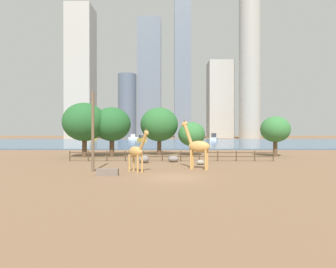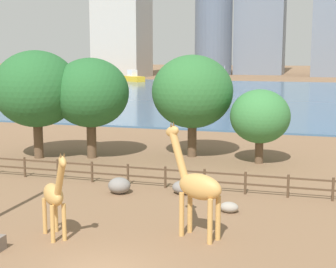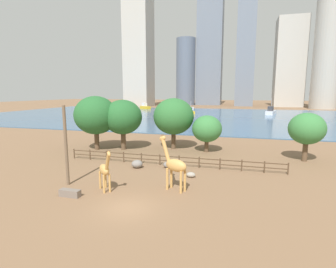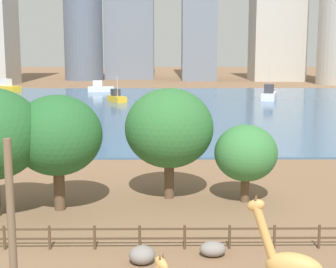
{
  "view_description": "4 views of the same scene",
  "coord_description": "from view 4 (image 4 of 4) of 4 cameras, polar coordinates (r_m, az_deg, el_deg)",
  "views": [
    {
      "loc": [
        -0.45,
        -21.38,
        3.66
      ],
      "look_at": [
        -0.4,
        20.21,
        3.43
      ],
      "focal_mm": 28.0,
      "sensor_mm": 36.0,
      "label": 1
    },
    {
      "loc": [
        7.41,
        -16.29,
        8.02
      ],
      "look_at": [
        -1.79,
        14.6,
        2.81
      ],
      "focal_mm": 55.0,
      "sensor_mm": 36.0,
      "label": 2
    },
    {
      "loc": [
        7.89,
        -17.08,
        8.64
      ],
      "look_at": [
        -0.72,
        14.01,
        3.47
      ],
      "focal_mm": 28.0,
      "sensor_mm": 36.0,
      "label": 3
    },
    {
      "loc": [
        -2.31,
        -13.72,
        10.45
      ],
      "look_at": [
        -1.94,
        23.93,
        4.16
      ],
      "focal_mm": 55.0,
      "sensor_mm": 36.0,
      "label": 4
    }
  ],
  "objects": [
    {
      "name": "enclosure_fence",
      "position": [
        27.58,
        4.36,
        -11.1
      ],
      "size": [
        26.14,
        0.14,
        1.3
      ],
      "color": "#4C3826",
      "rests_on": "ground"
    },
    {
      "name": "ground_plane",
      "position": [
        94.33,
        0.85,
        3.13
      ],
      "size": [
        400.0,
        400.0,
        0.0
      ],
      "primitive_type": "plane",
      "color": "brown"
    },
    {
      "name": "tree_center_broad",
      "position": [
        35.54,
        0.13,
        0.63
      ],
      "size": [
        6.14,
        6.14,
        7.76
      ],
      "color": "brown",
      "rests_on": "ground"
    },
    {
      "name": "boat_sailboat",
      "position": [
        123.79,
        -7.54,
        5.08
      ],
      "size": [
        6.3,
        2.91,
        2.68
      ],
      "rotation": [
        0.0,
        0.0,
        0.12
      ],
      "color": "silver",
      "rests_on": "harbor_water"
    },
    {
      "name": "harbor_water",
      "position": [
        91.34,
        0.89,
        2.99
      ],
      "size": [
        180.0,
        86.0,
        0.2
      ],
      "primitive_type": "cube",
      "color": "#3D6084",
      "rests_on": "ground"
    },
    {
      "name": "boulder_near_fence",
      "position": [
        26.84,
        4.98,
        -12.57
      ],
      "size": [
        1.34,
        1.03,
        0.77
      ],
      "primitive_type": "ellipsoid",
      "color": "gray",
      "rests_on": "ground"
    },
    {
      "name": "tree_left_large",
      "position": [
        33.67,
        -12.15,
        -0.18
      ],
      "size": [
        5.76,
        5.76,
        7.54
      ],
      "color": "brown",
      "rests_on": "ground"
    },
    {
      "name": "boat_barge",
      "position": [
        100.27,
        -5.72,
        4.06
      ],
      "size": [
        4.27,
        5.82,
        4.96
      ],
      "rotation": [
        0.0,
        0.0,
        5.18
      ],
      "color": "gold",
      "rests_on": "harbor_water"
    },
    {
      "name": "skyline_block_left",
      "position": [
        174.5,
        -9.43,
        13.09
      ],
      "size": [
        12.6,
        12.6,
        43.57
      ],
      "primitive_type": "cylinder",
      "color": "slate",
      "rests_on": "ground"
    },
    {
      "name": "tree_right_tall",
      "position": [
        35.37,
        8.62,
        -2.13
      ],
      "size": [
        4.29,
        4.29,
        5.34
      ],
      "color": "brown",
      "rests_on": "ground"
    },
    {
      "name": "boat_tug",
      "position": [
        129.15,
        -17.32,
        4.97
      ],
      "size": [
        6.91,
        6.14,
        3.01
      ],
      "rotation": [
        0.0,
        0.0,
        5.62
      ],
      "color": "gold",
      "rests_on": "harbor_water"
    },
    {
      "name": "boulder_small",
      "position": [
        25.89,
        -2.91,
        -13.24
      ],
      "size": [
        1.29,
        1.22,
        0.91
      ],
      "primitive_type": "ellipsoid",
      "color": "gray",
      "rests_on": "ground"
    },
    {
      "name": "skyline_block_right",
      "position": [
        173.85,
        12.08,
        14.28
      ],
      "size": [
        16.14,
        14.71,
        51.15
      ],
      "primitive_type": "cube",
      "color": "#B7B2A8",
      "rests_on": "ground"
    },
    {
      "name": "utility_pole",
      "position": [
        18.97,
        -16.86,
        -11.67
      ],
      "size": [
        0.28,
        0.28,
        7.47
      ],
      "primitive_type": "cylinder",
      "color": "brown",
      "rests_on": "ground"
    },
    {
      "name": "boat_ferry",
      "position": [
        105.27,
        11.13,
        4.32
      ],
      "size": [
        4.51,
        7.68,
        6.51
      ],
      "rotation": [
        0.0,
        0.0,
        1.29
      ],
      "color": "silver",
      "rests_on": "harbor_water"
    },
    {
      "name": "giraffe_tall",
      "position": [
        20.62,
        13.31,
        -14.05
      ],
      "size": [
        3.0,
        1.73,
        4.97
      ],
      "rotation": [
        0.0,
        0.0,
        2.74
      ],
      "color": "tan",
      "rests_on": "ground"
    }
  ]
}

